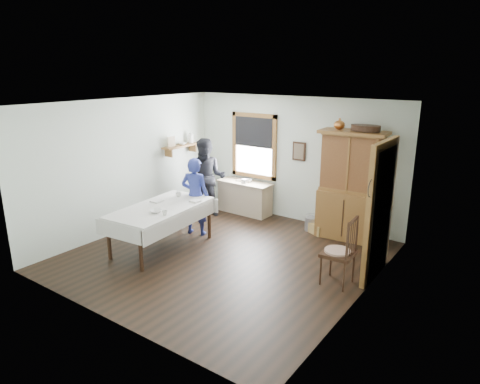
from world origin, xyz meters
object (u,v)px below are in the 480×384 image
(figure_dark, at_px, (207,181))
(dining_table, at_px, (162,227))
(pail, at_px, (311,224))
(wicker_basket, at_px, (318,229))
(spindle_chair, at_px, (338,250))
(china_hutch, at_px, (350,186))
(woman_blue, at_px, (195,199))
(work_counter, at_px, (245,197))

(figure_dark, bearing_deg, dining_table, -103.03)
(pail, bearing_deg, dining_table, -127.49)
(wicker_basket, distance_m, figure_dark, 2.69)
(pail, bearing_deg, spindle_chair, -53.90)
(pail, bearing_deg, china_hutch, 4.05)
(dining_table, distance_m, woman_blue, 0.98)
(wicker_basket, bearing_deg, woman_blue, -144.84)
(china_hutch, height_order, dining_table, china_hutch)
(wicker_basket, bearing_deg, spindle_chair, -56.75)
(china_hutch, bearing_deg, work_counter, 173.95)
(spindle_chair, bearing_deg, woman_blue, 170.27)
(pail, bearing_deg, figure_dark, -167.87)
(spindle_chair, bearing_deg, figure_dark, 156.33)
(china_hutch, relative_size, wicker_basket, 6.01)
(dining_table, relative_size, pail, 7.04)
(dining_table, relative_size, woman_blue, 1.39)
(wicker_basket, bearing_deg, dining_table, -131.28)
(pail, height_order, wicker_basket, pail)
(china_hutch, bearing_deg, figure_dark, -173.93)
(wicker_basket, relative_size, woman_blue, 0.24)
(pail, height_order, figure_dark, figure_dark)
(dining_table, distance_m, pail, 3.09)
(dining_table, bearing_deg, work_counter, 87.98)
(spindle_chair, distance_m, wicker_basket, 2.16)
(work_counter, relative_size, woman_blue, 0.89)
(work_counter, relative_size, dining_table, 0.64)
(spindle_chair, relative_size, woman_blue, 0.76)
(figure_dark, bearing_deg, pail, -15.34)
(china_hutch, bearing_deg, dining_table, -140.61)
(pail, bearing_deg, woman_blue, -140.43)
(china_hutch, height_order, wicker_basket, china_hutch)
(pail, bearing_deg, wicker_basket, -24.33)
(spindle_chair, bearing_deg, wicker_basket, 119.40)
(china_hutch, height_order, woman_blue, china_hutch)
(spindle_chair, height_order, woman_blue, woman_blue)
(dining_table, bearing_deg, spindle_chair, 10.39)
(figure_dark, bearing_deg, spindle_chair, -47.30)
(dining_table, bearing_deg, pail, 52.51)
(work_counter, distance_m, china_hutch, 2.63)
(china_hutch, distance_m, wicker_basket, 1.12)
(work_counter, relative_size, china_hutch, 0.61)
(dining_table, xyz_separation_m, pail, (1.87, 2.44, -0.26))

